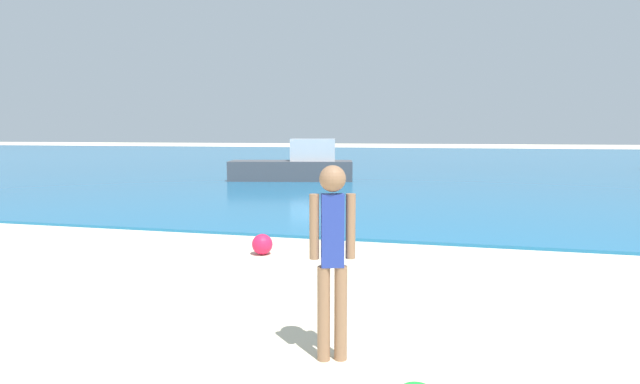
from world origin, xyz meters
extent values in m
cube|color=#1E6B9E|center=(0.00, 41.18, 0.03)|extent=(160.00, 60.00, 0.06)
cylinder|color=#936B4C|center=(0.98, 6.27, 0.42)|extent=(0.11, 0.11, 0.85)
cylinder|color=#936B4C|center=(1.12, 6.31, 0.42)|extent=(0.11, 0.11, 0.85)
cube|color=#233899|center=(1.05, 6.29, 1.17)|extent=(0.22, 0.17, 0.64)
sphere|color=#936B4C|center=(1.05, 6.29, 1.62)|extent=(0.23, 0.23, 0.23)
cylinder|color=#936B4C|center=(0.90, 6.24, 1.20)|extent=(0.08, 0.08, 0.57)
cylinder|color=#936B4C|center=(1.20, 6.34, 1.20)|extent=(0.08, 0.08, 0.57)
cube|color=#4C4C51|center=(-4.12, 22.08, 0.46)|extent=(5.27, 2.61, 0.81)
cube|color=silver|center=(-3.23, 22.26, 1.32)|extent=(2.01, 1.48, 0.91)
sphere|color=#E51E4C|center=(-0.90, 9.82, 0.17)|extent=(0.34, 0.34, 0.34)
camera|label=1|loc=(1.94, 2.13, 2.00)|focal=28.15mm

